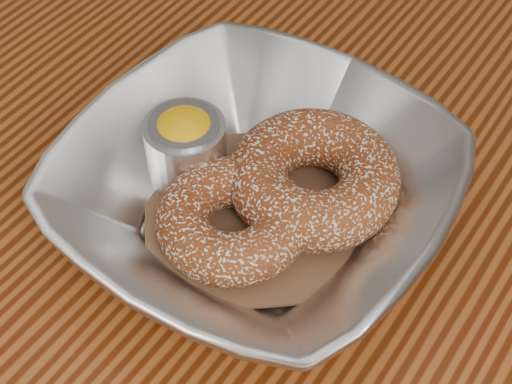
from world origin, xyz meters
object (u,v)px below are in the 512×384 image
Objects in this scene: donut_front at (232,219)px; ramekin at (186,146)px; donut_back at (313,178)px; serving_bowl at (256,192)px.

donut_front is 1.76× the size of ramekin.
ramekin is (-0.06, 0.03, 0.01)m from donut_front.
donut_back is at bearing 19.50° from ramekin.
serving_bowl is at bearing -2.34° from ramekin.
donut_back is (0.02, 0.03, 0.00)m from serving_bowl.
serving_bowl is at bearing 87.73° from donut_front.
ramekin reaches higher than donut_front.
donut_back is 0.09m from ramekin.
serving_bowl is 2.16× the size of donut_back.
serving_bowl is 0.04m from donut_back.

